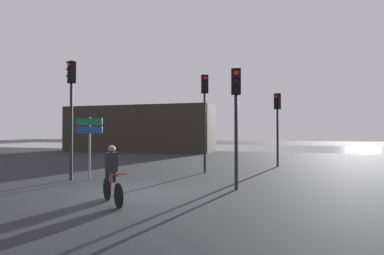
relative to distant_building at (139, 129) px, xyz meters
The scene contains 9 objects.
ground_plane 22.02m from the distant_building, 64.22° to the right, with size 120.00×120.00×0.00m, color black.
water_strip 14.00m from the distant_building, 46.40° to the left, with size 80.00×16.00×0.01m, color gray.
distant_building is the anchor object (origin of this frame).
traffic_light_near_left 18.88m from the distant_building, 72.22° to the right, with size 0.40×0.42×4.91m.
traffic_light_far_right 17.51m from the distant_building, 37.17° to the right, with size 0.40×0.42×4.20m.
traffic_light_near_right 22.02m from the distant_building, 55.17° to the right, with size 0.36×0.38×4.19m.
traffic_light_center 17.67m from the distant_building, 53.41° to the right, with size 0.39×0.41×4.79m.
direction_sign_post 18.89m from the distant_building, 69.94° to the right, with size 1.08×0.27×2.60m.
cyclist 23.19m from the distant_building, 65.66° to the right, with size 1.30×1.17×1.62m.
Camera 1 is at (4.43, -8.72, 1.99)m, focal length 28.00 mm.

